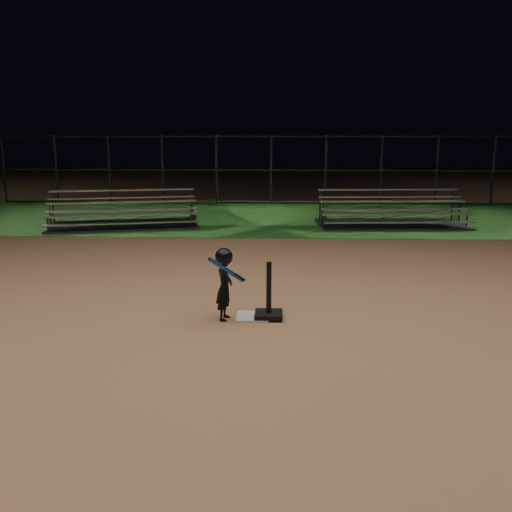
{
  "coord_description": "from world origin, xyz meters",
  "views": [
    {
      "loc": [
        0.37,
        -7.18,
        2.44
      ],
      "look_at": [
        0.0,
        1.0,
        0.65
      ],
      "focal_mm": 38.31,
      "sensor_mm": 36.0,
      "label": 1
    }
  ],
  "objects": [
    {
      "name": "ground",
      "position": [
        0.0,
        0.0,
        0.0
      ],
      "size": [
        80.0,
        80.0,
        0.0
      ],
      "primitive_type": "plane",
      "color": "#A5734B",
      "rests_on": "ground"
    },
    {
      "name": "grass_strip",
      "position": [
        0.0,
        10.0,
        0.01
      ],
      "size": [
        60.0,
        8.0,
        0.01
      ],
      "primitive_type": "cube",
      "color": "#235E1E",
      "rests_on": "ground"
    },
    {
      "name": "home_plate",
      "position": [
        0.0,
        0.0,
        0.01
      ],
      "size": [
        0.45,
        0.45,
        0.02
      ],
      "primitive_type": "cube",
      "color": "beige",
      "rests_on": "ground"
    },
    {
      "name": "batting_tee",
      "position": [
        0.22,
        -0.02,
        0.16
      ],
      "size": [
        0.38,
        0.38,
        0.77
      ],
      "color": "black",
      "rests_on": "home_plate"
    },
    {
      "name": "child_batter",
      "position": [
        -0.38,
        -0.1,
        0.53
      ],
      "size": [
        0.47,
        0.55,
        0.99
      ],
      "rotation": [
        0.0,
        0.0,
        1.43
      ],
      "color": "black",
      "rests_on": "ground"
    },
    {
      "name": "bleacher_left",
      "position": [
        -3.97,
        7.61,
        0.2
      ],
      "size": [
        4.35,
        2.88,
        0.98
      ],
      "rotation": [
        0.0,
        0.0,
        0.25
      ],
      "color": "silver",
      "rests_on": "ground"
    },
    {
      "name": "bleacher_right",
      "position": [
        3.47,
        8.12,
        0.2
      ],
      "size": [
        4.14,
        2.22,
        0.98
      ],
      "rotation": [
        0.0,
        0.0,
        0.07
      ],
      "color": "silver",
      "rests_on": "ground"
    },
    {
      "name": "backstop_fence",
      "position": [
        0.0,
        13.0,
        1.25
      ],
      "size": [
        20.08,
        0.08,
        2.5
      ],
      "color": "#38383D",
      "rests_on": "ground"
    }
  ]
}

